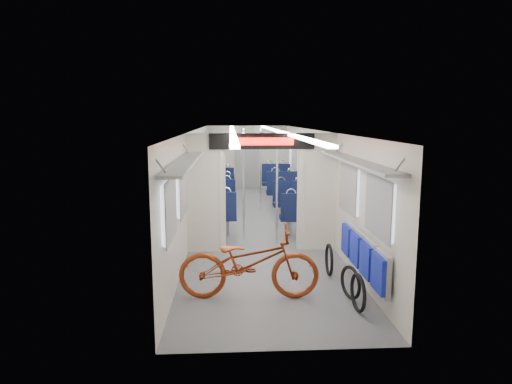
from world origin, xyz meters
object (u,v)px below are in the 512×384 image
Objects in this scene: bike_hoop_b at (350,284)px; seat_bay_far_left at (220,185)px; bike_hoop_a at (358,294)px; stanchion_near_left at (244,187)px; seat_bay_near_left at (217,204)px; stanchion_far_left at (244,170)px; bike_hoop_c at (329,261)px; seat_bay_near_right at (295,205)px; bicycle at (249,263)px; stanchion_far_right at (261,170)px; flip_bench at (363,255)px; stanchion_near_right at (277,189)px; seat_bay_far_right at (279,182)px.

seat_bay_far_left reaches higher than bike_hoop_b.
bike_hoop_a is at bearing -91.38° from bike_hoop_b.
bike_hoop_b is 3.71m from stanchion_near_left.
stanchion_far_left is at bearing 67.99° from seat_bay_near_left.
seat_bay_near_right reaches higher than bike_hoop_c.
stanchion_far_left reaches higher than bicycle.
stanchion_near_left is 1.00× the size of stanchion_far_right.
bike_hoop_a is (-0.25, -0.69, -0.34)m from flip_bench.
seat_bay_near_left is (-2.29, 4.35, -0.03)m from flip_bench.
seat_bay_near_right is at bearing -14.03° from bicycle.
stanchion_near_right is at bearing -74.76° from seat_bay_far_left.
stanchion_near_left is 1.00× the size of stanchion_near_right.
bike_hoop_b is at bearing -84.69° from bike_hoop_c.
bike_hoop_b is 6.55m from stanchion_far_left.
stanchion_far_left is 0.47m from stanchion_far_right.
bike_hoop_b is 0.25× the size of seat_bay_far_left.
seat_bay_far_right is at bearing 7.37° from seat_bay_far_left.
seat_bay_far_right is at bearing 90.00° from seat_bay_near_right.
seat_bay_far_right is 1.01× the size of stanchion_far_left.
flip_bench is at bearing -65.73° from bike_hoop_c.
flip_bench is 0.81m from bike_hoop_a.
bike_hoop_a is 0.23× the size of stanchion_far_right.
stanchion_far_left is at bearing 104.64° from flip_bench.
bike_hoop_a is 0.23× the size of stanchion_far_left.
stanchion_near_right is (-0.76, 3.04, 0.93)m from bike_hoop_b.
seat_bay_far_right reaches higher than bike_hoop_b.
stanchion_near_right is 3.35m from stanchion_far_right.
seat_bay_far_right reaches higher than bicycle.
bike_hoop_b is at bearing -66.42° from stanchion_near_left.
stanchion_far_right is (-0.12, 3.35, 0.00)m from stanchion_near_right.
stanchion_near_right is (-0.59, -1.40, 0.61)m from seat_bay_near_right.
stanchion_near_right reaches higher than seat_bay_far_left.
seat_bay_far_right is (1.87, 0.24, 0.04)m from seat_bay_far_left.
stanchion_near_left is at bearing -100.25° from stanchion_far_right.
flip_bench is 3.51m from stanchion_near_left.
bike_hoop_c is 6.99m from seat_bay_far_right.
bike_hoop_b is 0.22× the size of stanchion_far_left.
seat_bay_far_right reaches higher than flip_bench.
bike_hoop_b is at bearing -82.15° from stanchion_far_right.
stanchion_far_left is at bearing -175.00° from stanchion_far_right.
seat_bay_far_left is at bearing -172.63° from seat_bay_far_right.
seat_bay_far_left is at bearing 107.00° from flip_bench.
seat_bay_far_right is (-0.17, 8.42, 0.33)m from bike_hoop_a.
bike_hoop_b is (0.01, 0.43, -0.02)m from bike_hoop_a.
bike_hoop_a is 8.44m from seat_bay_far_left.
stanchion_far_right is (-0.87, 6.81, 0.91)m from bike_hoop_a.
stanchion_near_left is (-1.43, 3.72, 0.91)m from bike_hoop_a.
bike_hoop_c is 3.44m from seat_bay_near_right.
seat_bay_far_right reaches higher than seat_bay_near_left.
stanchion_far_left is (0.11, 6.21, 0.62)m from bicycle.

